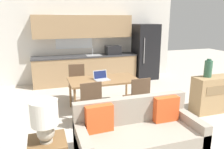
{
  "coord_description": "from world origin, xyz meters",
  "views": [
    {
      "loc": [
        -1.33,
        -2.53,
        2.03
      ],
      "look_at": [
        -0.02,
        1.5,
        0.95
      ],
      "focal_mm": 35.0,
      "sensor_mm": 36.0,
      "label": 1
    }
  ],
  "objects_px": {
    "vase": "(208,69)",
    "dining_table": "(103,82)",
    "dining_chair_near_right": "(138,96)",
    "table_lamp": "(45,118)",
    "credenza": "(215,94)",
    "couch": "(138,135)",
    "laptop": "(101,78)",
    "refrigerator": "(145,52)",
    "dining_chair_far_left": "(77,81)",
    "dining_chair_near_left": "(90,101)"
  },
  "relations": [
    {
      "from": "vase",
      "to": "dining_table",
      "type": "bearing_deg",
      "value": 158.68
    },
    {
      "from": "dining_chair_near_right",
      "to": "table_lamp",
      "type": "bearing_deg",
      "value": 29.59
    },
    {
      "from": "dining_table",
      "to": "credenza",
      "type": "distance_m",
      "value": 2.52
    },
    {
      "from": "couch",
      "to": "laptop",
      "type": "xyz_separation_m",
      "value": [
        -0.05,
        1.86,
        0.42
      ]
    },
    {
      "from": "couch",
      "to": "credenza",
      "type": "height_order",
      "value": "couch"
    },
    {
      "from": "refrigerator",
      "to": "dining_chair_near_right",
      "type": "relative_size",
      "value": 2.03
    },
    {
      "from": "dining_chair_far_left",
      "to": "vase",
      "type": "bearing_deg",
      "value": -23.48
    },
    {
      "from": "refrigerator",
      "to": "credenza",
      "type": "relative_size",
      "value": 1.73
    },
    {
      "from": "credenza",
      "to": "dining_chair_near_right",
      "type": "xyz_separation_m",
      "value": [
        -1.86,
        0.1,
        0.11
      ]
    },
    {
      "from": "couch",
      "to": "dining_chair_far_left",
      "type": "relative_size",
      "value": 1.99
    },
    {
      "from": "credenza",
      "to": "laptop",
      "type": "height_order",
      "value": "laptop"
    },
    {
      "from": "dining_table",
      "to": "couch",
      "type": "height_order",
      "value": "couch"
    },
    {
      "from": "dining_table",
      "to": "table_lamp",
      "type": "xyz_separation_m",
      "value": [
        -1.31,
        -1.91,
        0.18
      ]
    },
    {
      "from": "dining_table",
      "to": "dining_chair_near_right",
      "type": "xyz_separation_m",
      "value": [
        0.49,
        -0.77,
        -0.14
      ]
    },
    {
      "from": "couch",
      "to": "laptop",
      "type": "height_order",
      "value": "laptop"
    },
    {
      "from": "credenza",
      "to": "vase",
      "type": "distance_m",
      "value": 0.63
    },
    {
      "from": "table_lamp",
      "to": "credenza",
      "type": "relative_size",
      "value": 0.52
    },
    {
      "from": "vase",
      "to": "dining_chair_far_left",
      "type": "xyz_separation_m",
      "value": [
        -2.6,
        1.57,
        -0.47
      ]
    },
    {
      "from": "vase",
      "to": "dining_chair_far_left",
      "type": "distance_m",
      "value": 3.08
    },
    {
      "from": "table_lamp",
      "to": "credenza",
      "type": "distance_m",
      "value": 3.83
    },
    {
      "from": "dining_table",
      "to": "table_lamp",
      "type": "height_order",
      "value": "table_lamp"
    },
    {
      "from": "refrigerator",
      "to": "dining_chair_near_right",
      "type": "bearing_deg",
      "value": -118.84
    },
    {
      "from": "table_lamp",
      "to": "vase",
      "type": "height_order",
      "value": "vase"
    },
    {
      "from": "dining_chair_near_left",
      "to": "table_lamp",
      "type": "bearing_deg",
      "value": 50.5
    },
    {
      "from": "couch",
      "to": "credenza",
      "type": "bearing_deg",
      "value": 23.3
    },
    {
      "from": "couch",
      "to": "laptop",
      "type": "bearing_deg",
      "value": 91.5
    },
    {
      "from": "dining_chair_far_left",
      "to": "credenza",
      "type": "bearing_deg",
      "value": -22.03
    },
    {
      "from": "credenza",
      "to": "dining_chair_far_left",
      "type": "xyz_separation_m",
      "value": [
        -2.84,
        1.62,
        0.11
      ]
    },
    {
      "from": "table_lamp",
      "to": "dining_chair_near_left",
      "type": "xyz_separation_m",
      "value": [
        0.82,
        1.17,
        -0.32
      ]
    },
    {
      "from": "couch",
      "to": "dining_chair_near_right",
      "type": "bearing_deg",
      "value": 65.68
    },
    {
      "from": "dining_chair_near_left",
      "to": "dining_table",
      "type": "bearing_deg",
      "value": -127.87
    },
    {
      "from": "dining_table",
      "to": "dining_chair_near_left",
      "type": "height_order",
      "value": "dining_chair_near_left"
    },
    {
      "from": "laptop",
      "to": "vase",
      "type": "bearing_deg",
      "value": -27.33
    },
    {
      "from": "vase",
      "to": "dining_chair_near_right",
      "type": "xyz_separation_m",
      "value": [
        -1.62,
        0.05,
        -0.47
      ]
    },
    {
      "from": "dining_chair_far_left",
      "to": "dining_chair_near_right",
      "type": "bearing_deg",
      "value": -49.58
    },
    {
      "from": "couch",
      "to": "dining_chair_near_right",
      "type": "relative_size",
      "value": 1.99
    },
    {
      "from": "credenza",
      "to": "vase",
      "type": "relative_size",
      "value": 2.73
    },
    {
      "from": "refrigerator",
      "to": "dining_chair_near_left",
      "type": "height_order",
      "value": "refrigerator"
    },
    {
      "from": "dining_chair_near_right",
      "to": "laptop",
      "type": "height_order",
      "value": "same"
    },
    {
      "from": "vase",
      "to": "laptop",
      "type": "distance_m",
      "value": 2.33
    },
    {
      "from": "couch",
      "to": "dining_chair_near_left",
      "type": "relative_size",
      "value": 1.99
    },
    {
      "from": "table_lamp",
      "to": "dining_chair_far_left",
      "type": "height_order",
      "value": "table_lamp"
    },
    {
      "from": "dining_table",
      "to": "dining_chair_near_right",
      "type": "bearing_deg",
      "value": -57.37
    },
    {
      "from": "table_lamp",
      "to": "refrigerator",
      "type": "bearing_deg",
      "value": 50.13
    },
    {
      "from": "credenza",
      "to": "dining_chair_far_left",
      "type": "bearing_deg",
      "value": 150.25
    },
    {
      "from": "dining_table",
      "to": "vase",
      "type": "relative_size",
      "value": 3.87
    },
    {
      "from": "vase",
      "to": "laptop",
      "type": "height_order",
      "value": "vase"
    },
    {
      "from": "refrigerator",
      "to": "dining_chair_far_left",
      "type": "xyz_separation_m",
      "value": [
        -2.62,
        -1.46,
        -0.42
      ]
    },
    {
      "from": "dining_table",
      "to": "credenza",
      "type": "relative_size",
      "value": 1.42
    },
    {
      "from": "dining_table",
      "to": "credenza",
      "type": "bearing_deg",
      "value": -20.35
    }
  ]
}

